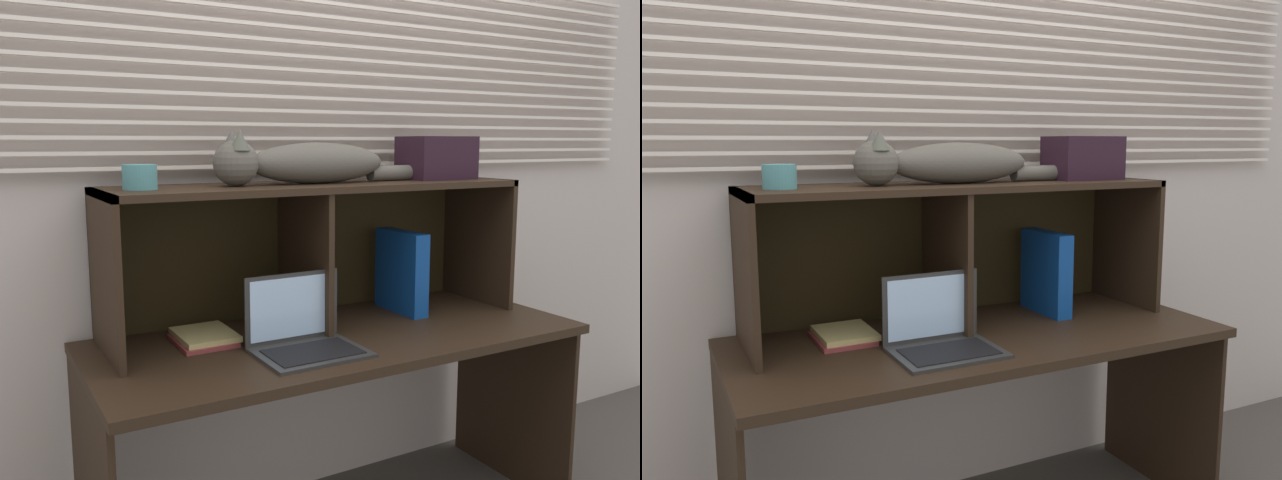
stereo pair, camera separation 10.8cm
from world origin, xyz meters
The scene contains 9 objects.
back_panel_with_blinds centered at (0.00, 0.55, 1.26)m, with size 4.40×0.08×2.50m.
desk centered at (0.00, 0.18, 0.59)m, with size 1.60×0.67×0.71m.
hutch_shelf_unit centered at (-0.01, 0.34, 1.05)m, with size 1.43×0.38×0.48m.
cat centered at (-0.06, 0.31, 1.27)m, with size 0.83×0.16×0.17m.
laptop centered at (-0.18, 0.08, 0.76)m, with size 0.32×0.24×0.22m.
binder_upright centered at (0.34, 0.31, 0.86)m, with size 0.06×0.25×0.30m, color #0F4092.
book_stack centered at (-0.42, 0.31, 0.73)m, with size 0.18×0.22×0.03m.
small_basket centered at (-0.59, 0.31, 1.23)m, with size 0.10×0.10×0.07m, color teal.
storage_box centered at (0.49, 0.31, 1.27)m, with size 0.25×0.18×0.16m, color black.
Camera 2 is at (-0.96, -1.61, 1.33)m, focal length 36.11 mm.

